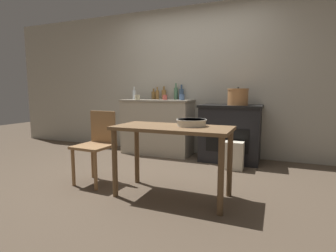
{
  "coord_description": "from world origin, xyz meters",
  "views": [
    {
      "loc": [
        1.38,
        -2.88,
        1.09
      ],
      "look_at": [
        0.0,
        0.43,
        0.62
      ],
      "focal_mm": 28.0,
      "sensor_mm": 36.0,
      "label": 1
    }
  ],
  "objects_px": {
    "cup_mid_right": "(165,97)",
    "cup_right": "(182,97)",
    "stove": "(230,133)",
    "cup_end_right": "(137,97)",
    "bottle_center": "(157,95)",
    "bottle_center_left": "(176,93)",
    "chair": "(97,144)",
    "bottle_left": "(181,94)",
    "bottle_mid_left": "(134,94)",
    "work_table": "(172,138)",
    "flour_sack": "(234,156)",
    "cup_far_right": "(137,97)",
    "stock_pot": "(238,97)",
    "bottle_far_left": "(154,95)",
    "bottle_center_right": "(164,94)",
    "mixing_bowl_large": "(191,122)"
  },
  "relations": [
    {
      "from": "cup_mid_right",
      "to": "cup_right",
      "type": "relative_size",
      "value": 0.87
    },
    {
      "from": "stove",
      "to": "cup_end_right",
      "type": "xyz_separation_m",
      "value": [
        -1.67,
        -0.0,
        0.55
      ]
    },
    {
      "from": "bottle_center",
      "to": "bottle_center_left",
      "type": "bearing_deg",
      "value": 10.28
    },
    {
      "from": "chair",
      "to": "bottle_left",
      "type": "distance_m",
      "value": 1.97
    },
    {
      "from": "bottle_center",
      "to": "bottle_mid_left",
      "type": "bearing_deg",
      "value": -169.72
    },
    {
      "from": "work_table",
      "to": "flour_sack",
      "type": "height_order",
      "value": "work_table"
    },
    {
      "from": "cup_far_right",
      "to": "bottle_center_left",
      "type": "bearing_deg",
      "value": 34.47
    },
    {
      "from": "cup_right",
      "to": "cup_far_right",
      "type": "xyz_separation_m",
      "value": [
        -0.78,
        -0.1,
        -0.01
      ]
    },
    {
      "from": "stock_pot",
      "to": "cup_far_right",
      "type": "distance_m",
      "value": 1.68
    },
    {
      "from": "work_table",
      "to": "chair",
      "type": "distance_m",
      "value": 1.02
    },
    {
      "from": "bottle_far_left",
      "to": "cup_far_right",
      "type": "height_order",
      "value": "bottle_far_left"
    },
    {
      "from": "bottle_left",
      "to": "cup_right",
      "type": "relative_size",
      "value": 2.68
    },
    {
      "from": "bottle_center_right",
      "to": "cup_far_right",
      "type": "height_order",
      "value": "bottle_center_right"
    },
    {
      "from": "bottle_center_left",
      "to": "cup_mid_right",
      "type": "bearing_deg",
      "value": -115.73
    },
    {
      "from": "stove",
      "to": "bottle_mid_left",
      "type": "bearing_deg",
      "value": 177.36
    },
    {
      "from": "cup_mid_right",
      "to": "cup_end_right",
      "type": "bearing_deg",
      "value": 178.98
    },
    {
      "from": "chair",
      "to": "cup_far_right",
      "type": "bearing_deg",
      "value": 102.57
    },
    {
      "from": "bottle_center_right",
      "to": "cup_far_right",
      "type": "distance_m",
      "value": 0.5
    },
    {
      "from": "bottle_far_left",
      "to": "bottle_center_right",
      "type": "bearing_deg",
      "value": -5.68
    },
    {
      "from": "bottle_center",
      "to": "bottle_left",
      "type": "bearing_deg",
      "value": 7.07
    },
    {
      "from": "bottle_center",
      "to": "mixing_bowl_large",
      "type": "bearing_deg",
      "value": -55.71
    },
    {
      "from": "stock_pot",
      "to": "bottle_far_left",
      "type": "distance_m",
      "value": 1.58
    },
    {
      "from": "work_table",
      "to": "cup_right",
      "type": "bearing_deg",
      "value": 106.3
    },
    {
      "from": "work_table",
      "to": "bottle_center",
      "type": "relative_size",
      "value": 5.36
    },
    {
      "from": "bottle_center_left",
      "to": "bottle_center_right",
      "type": "height_order",
      "value": "bottle_center_left"
    },
    {
      "from": "stove",
      "to": "bottle_mid_left",
      "type": "distance_m",
      "value": 1.87
    },
    {
      "from": "flour_sack",
      "to": "bottle_mid_left",
      "type": "bearing_deg",
      "value": 164.35
    },
    {
      "from": "stove",
      "to": "bottle_center_left",
      "type": "relative_size",
      "value": 3.26
    },
    {
      "from": "bottle_mid_left",
      "to": "cup_mid_right",
      "type": "bearing_deg",
      "value": -8.24
    },
    {
      "from": "bottle_center_left",
      "to": "cup_right",
      "type": "bearing_deg",
      "value": -53.22
    },
    {
      "from": "work_table",
      "to": "bottle_mid_left",
      "type": "height_order",
      "value": "bottle_mid_left"
    },
    {
      "from": "bottle_mid_left",
      "to": "bottle_center_left",
      "type": "height_order",
      "value": "bottle_center_left"
    },
    {
      "from": "cup_end_right",
      "to": "stove",
      "type": "bearing_deg",
      "value": 0.11
    },
    {
      "from": "bottle_center",
      "to": "cup_mid_right",
      "type": "relative_size",
      "value": 2.63
    },
    {
      "from": "work_table",
      "to": "bottle_center_left",
      "type": "height_order",
      "value": "bottle_center_left"
    },
    {
      "from": "stove",
      "to": "cup_mid_right",
      "type": "height_order",
      "value": "cup_mid_right"
    },
    {
      "from": "bottle_center",
      "to": "bottle_far_left",
      "type": "bearing_deg",
      "value": 148.28
    },
    {
      "from": "work_table",
      "to": "mixing_bowl_large",
      "type": "distance_m",
      "value": 0.25
    },
    {
      "from": "cup_mid_right",
      "to": "chair",
      "type": "bearing_deg",
      "value": -97.11
    },
    {
      "from": "stove",
      "to": "work_table",
      "type": "relative_size",
      "value": 0.78
    },
    {
      "from": "work_table",
      "to": "cup_mid_right",
      "type": "relative_size",
      "value": 14.11
    },
    {
      "from": "stock_pot",
      "to": "cup_right",
      "type": "bearing_deg",
      "value": 179.49
    },
    {
      "from": "stove",
      "to": "cup_right",
      "type": "distance_m",
      "value": 0.97
    },
    {
      "from": "bottle_left",
      "to": "bottle_center",
      "type": "distance_m",
      "value": 0.45
    },
    {
      "from": "stock_pot",
      "to": "bottle_center_right",
      "type": "height_order",
      "value": "bottle_center_right"
    },
    {
      "from": "work_table",
      "to": "cup_right",
      "type": "height_order",
      "value": "cup_right"
    },
    {
      "from": "flour_sack",
      "to": "cup_end_right",
      "type": "bearing_deg",
      "value": 166.06
    },
    {
      "from": "work_table",
      "to": "cup_far_right",
      "type": "height_order",
      "value": "cup_far_right"
    },
    {
      "from": "mixing_bowl_large",
      "to": "cup_end_right",
      "type": "relative_size",
      "value": 3.78
    },
    {
      "from": "chair",
      "to": "cup_right",
      "type": "relative_size",
      "value": 8.82
    }
  ]
}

